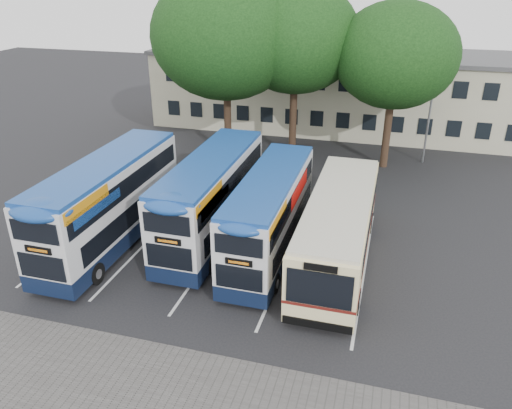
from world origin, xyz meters
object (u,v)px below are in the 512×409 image
at_px(tree_mid, 296,38).
at_px(lamp_post, 433,89).
at_px(bus_single, 339,225).
at_px(bus_dd_mid, 212,194).
at_px(bus_dd_right, 270,212).
at_px(tree_right, 396,56).
at_px(tree_left, 226,35).
at_px(bus_dd_left, 109,199).

bearing_deg(tree_mid, lamp_post, 7.67).
xyz_separation_m(lamp_post, bus_single, (-4.08, -14.54, -3.27)).
height_order(bus_dd_mid, bus_dd_right, bus_dd_mid).
relative_size(lamp_post, tree_right, 0.85).
bearing_deg(bus_dd_right, tree_right, 70.70).
distance_m(tree_right, bus_single, 14.19).
relative_size(tree_right, bus_dd_mid, 1.07).
xyz_separation_m(tree_left, bus_dd_right, (6.11, -12.04, -6.15)).
distance_m(tree_mid, bus_dd_right, 14.87).
bearing_deg(lamp_post, tree_left, -168.63).
bearing_deg(bus_single, tree_mid, 110.35).
relative_size(lamp_post, bus_dd_mid, 0.91).
relative_size(tree_mid, bus_single, 1.09).
height_order(lamp_post, bus_single, lamp_post).
bearing_deg(tree_right, bus_dd_left, -130.35).
bearing_deg(tree_right, tree_left, -173.95).
xyz_separation_m(tree_mid, bus_dd_right, (1.81, -13.50, -5.96)).
xyz_separation_m(lamp_post, bus_dd_left, (-14.75, -15.85, -2.75)).
bearing_deg(tree_right, tree_mid, 177.09).
relative_size(lamp_post, bus_dd_left, 0.89).
xyz_separation_m(lamp_post, tree_left, (-13.31, -2.68, 3.21)).
xyz_separation_m(tree_right, bus_single, (-1.48, -13.00, -5.49)).
distance_m(tree_left, tree_mid, 4.54).
relative_size(tree_right, bus_dd_left, 1.04).
bearing_deg(bus_dd_mid, bus_single, -5.88).
bearing_deg(lamp_post, tree_right, -149.27).
height_order(tree_left, bus_dd_mid, tree_left).
bearing_deg(tree_mid, tree_right, -2.91).
bearing_deg(tree_left, bus_single, -52.09).
bearing_deg(tree_right, bus_dd_mid, -122.05).
height_order(lamp_post, bus_dd_right, lamp_post).
height_order(bus_dd_left, bus_dd_right, bus_dd_left).
relative_size(lamp_post, bus_dd_right, 0.97).
bearing_deg(lamp_post, bus_single, -105.66).
xyz_separation_m(tree_mid, bus_dd_left, (-5.73, -14.63, -5.77)).
distance_m(tree_mid, bus_single, 15.54).
relative_size(tree_left, tree_mid, 1.06).
height_order(tree_mid, bus_dd_left, tree_mid).
height_order(tree_right, bus_single, tree_right).
bearing_deg(bus_dd_right, bus_dd_mid, 165.29).
distance_m(bus_dd_left, bus_dd_mid, 4.83).
distance_m(tree_left, bus_dd_right, 14.83).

